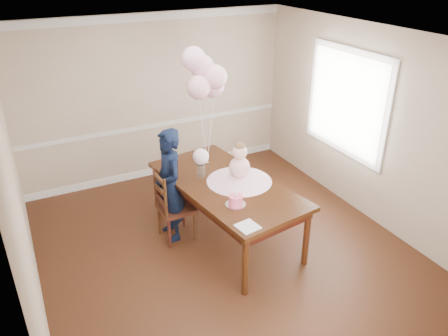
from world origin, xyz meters
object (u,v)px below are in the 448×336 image
at_px(birthday_cake, 236,200).
at_px(woman, 169,186).
at_px(dining_table_top, 226,185).
at_px(dining_chair_seat, 176,208).

bearing_deg(birthday_cake, woman, 119.03).
bearing_deg(dining_table_top, dining_chair_seat, 144.54).
bearing_deg(birthday_cake, dining_chair_seat, 118.24).
xyz_separation_m(birthday_cake, woman, (-0.50, 0.90, -0.13)).
relative_size(birthday_cake, woman, 0.11).
bearing_deg(dining_table_top, birthday_cake, -113.96).
relative_size(dining_table_top, dining_chair_seat, 5.07).
height_order(dining_table_top, woman, woman).
xyz_separation_m(birthday_cake, dining_chair_seat, (-0.45, 0.84, -0.45)).
height_order(birthday_cake, dining_chair_seat, birthday_cake).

